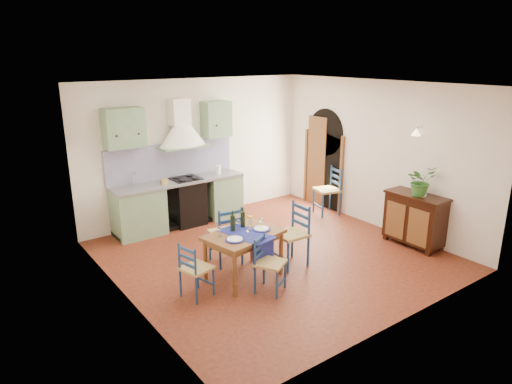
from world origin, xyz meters
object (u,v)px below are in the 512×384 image
dining_table (244,238)px  sideboard (415,218)px  potted_plant (421,181)px  chair_near (268,263)px

dining_table → sideboard: bearing=-13.6°
dining_table → potted_plant: 3.22m
sideboard → chair_near: bearing=176.1°
chair_near → sideboard: (3.06, -0.21, 0.08)m
dining_table → potted_plant: bearing=-14.7°
chair_near → sideboard: sideboard is taller
chair_near → sideboard: size_ratio=0.78×
dining_table → sideboard: 3.18m
dining_table → sideboard: dining_table is taller
potted_plant → chair_near: bearing=175.0°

